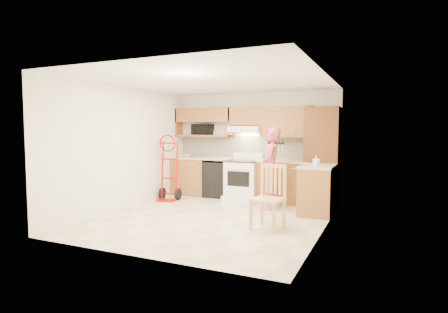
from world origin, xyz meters
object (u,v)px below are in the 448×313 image
Objects in this scene: microwave at (203,129)px; person at (271,168)px; dining_chair at (268,197)px; range at (242,177)px; hand_truck at (168,171)px.

microwave is 2.37m from person.
person is (2.04, -0.91, -0.79)m from microwave.
person is 1.57m from dining_chair.
hand_truck is at bearing -155.45° from range.
hand_truck reaches higher than range.
range is 0.64× the size of person.
dining_chair is (2.79, -1.35, -0.15)m from hand_truck.
hand_truck is at bearing 162.44° from dining_chair.
hand_truck is at bearing -99.16° from person.
person is at bearing 113.17° from dining_chair.
person reaches higher than hand_truck.
microwave reaches higher than hand_truck.
person is at bearing -4.57° from hand_truck.
hand_truck is 1.29× the size of dining_chair.
microwave is 3.59m from dining_chair.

